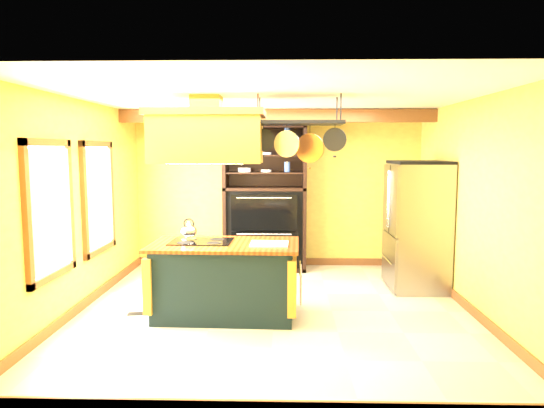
{
  "coord_description": "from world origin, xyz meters",
  "views": [
    {
      "loc": [
        0.13,
        -6.05,
        2.06
      ],
      "look_at": [
        -0.04,
        0.3,
        1.35
      ],
      "focal_mm": 32.0,
      "sensor_mm": 36.0,
      "label": 1
    }
  ],
  "objects_px": {
    "kitchen_island": "(225,279)",
    "refrigerator": "(416,228)",
    "range_hood": "(207,135)",
    "pot_rack": "(299,131)",
    "hutch": "(265,215)"
  },
  "relations": [
    {
      "from": "kitchen_island",
      "to": "refrigerator",
      "type": "xyz_separation_m",
      "value": [
        2.69,
        1.29,
        0.43
      ]
    },
    {
      "from": "range_hood",
      "to": "pot_rack",
      "type": "xyz_separation_m",
      "value": [
        1.1,
        0.0,
        0.05
      ]
    },
    {
      "from": "range_hood",
      "to": "refrigerator",
      "type": "height_order",
      "value": "range_hood"
    },
    {
      "from": "refrigerator",
      "to": "hutch",
      "type": "distance_m",
      "value": 2.56
    },
    {
      "from": "range_hood",
      "to": "refrigerator",
      "type": "xyz_separation_m",
      "value": [
        2.89,
        1.29,
        -1.34
      ]
    },
    {
      "from": "range_hood",
      "to": "pot_rack",
      "type": "relative_size",
      "value": 1.25
    },
    {
      "from": "pot_rack",
      "to": "kitchen_island",
      "type": "bearing_deg",
      "value": -179.87
    },
    {
      "from": "range_hood",
      "to": "kitchen_island",
      "type": "bearing_deg",
      "value": 0.24
    },
    {
      "from": "hutch",
      "to": "range_hood",
      "type": "bearing_deg",
      "value": -103.73
    },
    {
      "from": "range_hood",
      "to": "hutch",
      "type": "bearing_deg",
      "value": 76.27
    },
    {
      "from": "refrigerator",
      "to": "pot_rack",
      "type": "bearing_deg",
      "value": -144.12
    },
    {
      "from": "pot_rack",
      "to": "hutch",
      "type": "xyz_separation_m",
      "value": [
        -0.51,
        2.44,
        -1.34
      ]
    },
    {
      "from": "pot_rack",
      "to": "hutch",
      "type": "distance_m",
      "value": 2.83
    },
    {
      "from": "refrigerator",
      "to": "hutch",
      "type": "bearing_deg",
      "value": 153.36
    },
    {
      "from": "kitchen_island",
      "to": "refrigerator",
      "type": "distance_m",
      "value": 3.01
    }
  ]
}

